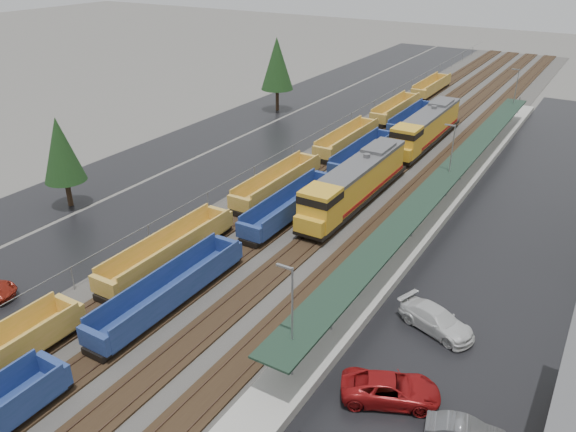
% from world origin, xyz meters
% --- Properties ---
extents(ballast_strip, '(20.00, 160.00, 0.08)m').
position_xyz_m(ballast_strip, '(0.00, 60.00, 0.04)').
color(ballast_strip, '#302D2B').
rests_on(ballast_strip, ground).
extents(trackbed, '(14.60, 160.00, 0.22)m').
position_xyz_m(trackbed, '(-0.00, 60.00, 0.16)').
color(trackbed, black).
rests_on(trackbed, ground).
extents(west_parking_lot, '(10.00, 160.00, 0.02)m').
position_xyz_m(west_parking_lot, '(-15.00, 60.00, 0.01)').
color(west_parking_lot, black).
rests_on(west_parking_lot, ground).
extents(west_road, '(9.00, 160.00, 0.02)m').
position_xyz_m(west_road, '(-25.00, 60.00, 0.01)').
color(west_road, black).
rests_on(west_road, ground).
extents(east_commuter_lot, '(16.00, 100.00, 0.02)m').
position_xyz_m(east_commuter_lot, '(19.00, 50.00, 0.01)').
color(east_commuter_lot, black).
rests_on(east_commuter_lot, ground).
extents(station_platform, '(3.00, 80.00, 8.00)m').
position_xyz_m(station_platform, '(9.50, 50.01, 0.73)').
color(station_platform, '#9E9B93').
rests_on(station_platform, ground).
extents(chainlink_fence, '(0.08, 160.04, 2.02)m').
position_xyz_m(chainlink_fence, '(-9.50, 58.44, 1.61)').
color(chainlink_fence, gray).
rests_on(chainlink_fence, ground).
extents(tree_west_near, '(3.96, 3.96, 9.00)m').
position_xyz_m(tree_west_near, '(-22.00, 30.00, 5.82)').
color(tree_west_near, '#332316').
rests_on(tree_west_near, ground).
extents(tree_west_far, '(4.84, 4.84, 11.00)m').
position_xyz_m(tree_west_far, '(-23.00, 70.00, 7.12)').
color(tree_west_far, '#332316').
rests_on(tree_west_far, ground).
extents(locomotive_lead, '(3.02, 19.87, 4.50)m').
position_xyz_m(locomotive_lead, '(2.00, 44.31, 2.40)').
color(locomotive_lead, black).
rests_on(locomotive_lead, ground).
extents(locomotive_trail, '(3.02, 19.87, 4.50)m').
position_xyz_m(locomotive_trail, '(2.00, 65.31, 2.40)').
color(locomotive_trail, black).
rests_on(locomotive_trail, ground).
extents(well_string_yellow, '(2.53, 112.71, 2.25)m').
position_xyz_m(well_string_yellow, '(-6.00, 43.08, 1.14)').
color(well_string_yellow, gold).
rests_on(well_string_yellow, ground).
extents(well_string_blue, '(2.52, 97.90, 2.23)m').
position_xyz_m(well_string_blue, '(-2.00, 30.70, 1.13)').
color(well_string_blue, navy).
rests_on(well_string_blue, ground).
extents(parked_car_east_b, '(4.65, 6.18, 1.56)m').
position_xyz_m(parked_car_east_b, '(14.95, 21.76, 0.78)').
color(parked_car_east_b, maroon).
rests_on(parked_car_east_b, ground).
extents(parked_car_east_c, '(3.92, 5.84, 1.57)m').
position_xyz_m(parked_car_east_c, '(15.16, 29.38, 0.79)').
color(parked_car_east_c, silver).
rests_on(parked_car_east_c, ground).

